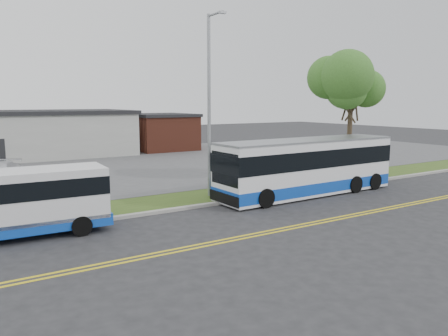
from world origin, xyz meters
TOP-DOWN VIEW (x-y plane):
  - ground at (0.00, 0.00)m, footprint 140.00×140.00m
  - lane_line_north at (0.00, -3.85)m, footprint 70.00×0.12m
  - lane_line_south at (0.00, -4.15)m, footprint 70.00×0.12m
  - curb at (0.00, 1.10)m, footprint 80.00×0.30m
  - verge at (0.00, 2.90)m, footprint 80.00×3.30m
  - parking_lot at (0.00, 17.00)m, footprint 80.00×25.00m
  - brick_wing at (10.50, 26.00)m, footprint 6.30×7.30m
  - tree_east at (14.00, 3.00)m, footprint 5.20×5.20m
  - streetlight_near at (3.00, 2.73)m, footprint 0.35×1.53m
  - shuttle_bus at (-6.21, 0.57)m, footprint 6.84×2.53m
  - transit_bus at (8.03, 0.60)m, footprint 11.24×2.92m

SIDE VIEW (x-z plane):
  - ground at x=0.00m, z-range 0.00..0.00m
  - lane_line_north at x=0.00m, z-range 0.00..0.01m
  - lane_line_south at x=0.00m, z-range 0.00..0.01m
  - verge at x=0.00m, z-range 0.00..0.10m
  - parking_lot at x=0.00m, z-range 0.00..0.10m
  - curb at x=0.00m, z-range 0.00..0.15m
  - shuttle_bus at x=-6.21m, z-range 0.09..2.67m
  - transit_bus at x=8.03m, z-range 0.02..3.12m
  - brick_wing at x=10.50m, z-range 0.01..3.91m
  - streetlight_near at x=3.00m, z-range 0.48..9.98m
  - tree_east at x=14.00m, z-range 2.04..10.37m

